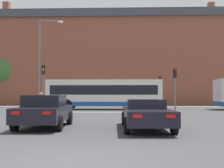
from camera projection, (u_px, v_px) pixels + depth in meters
The scene contains 15 objects.
ground_plane at pixel (71, 164), 5.97m from camera, with size 400.00×400.00×0.00m, color #3D3D3F.
stop_line_strip at pixel (108, 112), 23.25m from camera, with size 9.08×0.30×0.01m, color silver.
far_pavement at pixel (113, 106), 34.98m from camera, with size 70.09×2.50×0.01m, color #A09B91.
brick_civic_building at pixel (110, 63), 46.03m from camera, with size 46.86×16.42×15.69m.
car_saloon_left at pixel (45, 111), 12.58m from camera, with size 2.11×4.31×1.45m.
car_roadster_right at pixel (146, 114), 11.98m from camera, with size 2.07×4.96×1.26m.
bus_crossing_lead at pixel (104, 94), 27.71m from camera, with size 11.16×2.65×2.91m.
traffic_light_near_right at pixel (175, 82), 23.36m from camera, with size 0.26×0.31×3.66m.
traffic_light_far_right at pixel (160, 86), 34.45m from camera, with size 0.26×0.31×3.76m.
traffic_light_near_left at pixel (43, 80), 24.10m from camera, with size 0.26×0.31×4.01m.
street_lamp_junction at pixel (43, 56), 25.04m from camera, with size 2.21×0.36×8.20m.
pedestrian_waiting at pixel (68, 98), 36.06m from camera, with size 0.38×0.46×1.79m.
pedestrian_walking_east at pixel (42, 98), 35.56m from camera, with size 0.38×0.46×1.71m.
pedestrian_walking_west at pixel (40, 98), 35.06m from camera, with size 0.44×0.44×1.71m.
tree_by_building at pixel (7, 72), 40.70m from camera, with size 5.23×5.23×7.49m.
Camera 1 is at (1.08, -6.00, 1.49)m, focal length 45.00 mm.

